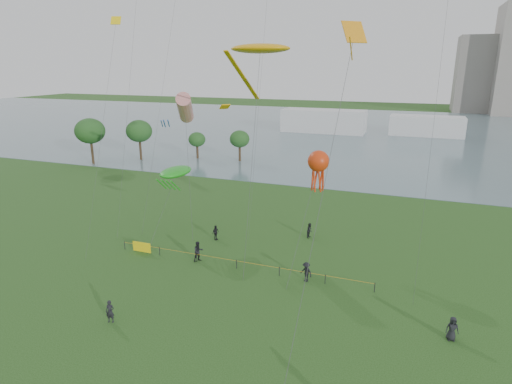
% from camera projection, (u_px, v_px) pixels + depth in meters
% --- Properties ---
extents(ground_plane, '(400.00, 400.00, 0.00)m').
position_uv_depth(ground_plane, '(200.00, 357.00, 26.68)').
color(ground_plane, '#1A3D13').
extents(lake, '(400.00, 120.00, 0.08)m').
position_uv_depth(lake, '(370.00, 132.00, 116.54)').
color(lake, slate).
rests_on(lake, ground_plane).
extents(building_low, '(16.00, 18.00, 28.00)m').
position_uv_depth(building_low, '(478.00, 74.00, 163.01)').
color(building_low, slate).
rests_on(building_low, ground_plane).
extents(pavilion_left, '(22.00, 8.00, 6.00)m').
position_uv_depth(pavilion_left, '(324.00, 121.00, 115.19)').
color(pavilion_left, silver).
rests_on(pavilion_left, ground_plane).
extents(pavilion_right, '(18.00, 7.00, 5.00)m').
position_uv_depth(pavilion_right, '(426.00, 126.00, 109.38)').
color(pavilion_right, silver).
rests_on(pavilion_right, ground_plane).
extents(trees, '(28.93, 16.08, 8.35)m').
position_uv_depth(trees, '(139.00, 133.00, 79.02)').
color(trees, '#342617').
rests_on(trees, ground_plane).
extents(fence, '(24.07, 0.07, 1.05)m').
position_uv_depth(fence, '(177.00, 253.00, 40.21)').
color(fence, black).
rests_on(fence, ground_plane).
extents(spectator_a, '(1.15, 1.19, 1.94)m').
position_uv_depth(spectator_a, '(198.00, 251.00, 39.52)').
color(spectator_a, black).
rests_on(spectator_a, ground_plane).
extents(spectator_b, '(1.29, 1.05, 1.74)m').
position_uv_depth(spectator_b, '(306.00, 272.00, 35.83)').
color(spectator_b, black).
rests_on(spectator_b, ground_plane).
extents(spectator_c, '(0.62, 1.00, 1.59)m').
position_uv_depth(spectator_c, '(216.00, 233.00, 44.40)').
color(spectator_c, black).
rests_on(spectator_c, ground_plane).
extents(spectator_d, '(0.92, 0.70, 1.69)m').
position_uv_depth(spectator_d, '(452.00, 329.00, 28.17)').
color(spectator_d, black).
rests_on(spectator_d, ground_plane).
extents(spectator_f, '(0.70, 0.55, 1.67)m').
position_uv_depth(spectator_f, '(110.00, 312.00, 30.14)').
color(spectator_f, black).
rests_on(spectator_f, ground_plane).
extents(spectator_g, '(0.71, 0.86, 1.59)m').
position_uv_depth(spectator_g, '(310.00, 230.00, 45.03)').
color(spectator_g, black).
rests_on(spectator_g, ground_plane).
extents(kite_stingray, '(5.60, 10.23, 19.40)m').
position_uv_depth(kite_stingray, '(260.00, 49.00, 38.65)').
color(kite_stingray, '#3F3F42').
extents(kite_windsock, '(5.60, 7.70, 14.86)m').
position_uv_depth(kite_windsock, '(185.00, 108.00, 46.33)').
color(kite_windsock, '#3F3F42').
extents(kite_creature, '(2.65, 7.82, 7.18)m').
position_uv_depth(kite_creature, '(176.00, 172.00, 45.03)').
color(kite_creature, '#3F3F42').
extents(kite_octopus, '(2.03, 9.90, 9.88)m').
position_uv_depth(kite_octopus, '(318.00, 162.00, 40.15)').
color(kite_octopus, '#3F3F42').
extents(kite_delta, '(1.68, 13.53, 20.14)m').
position_uv_depth(kite_delta, '(351.00, 49.00, 25.86)').
color(kite_delta, '#3F3F42').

